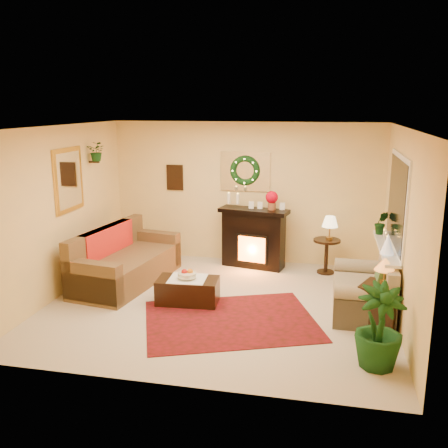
% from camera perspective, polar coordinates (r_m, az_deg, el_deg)
% --- Properties ---
extents(floor, '(5.00, 5.00, 0.00)m').
position_cam_1_polar(floor, '(7.53, -0.56, -9.16)').
color(floor, beige).
rests_on(floor, ground).
extents(ceiling, '(5.00, 5.00, 0.00)m').
position_cam_1_polar(ceiling, '(6.95, -0.61, 11.03)').
color(ceiling, white).
rests_on(ceiling, ground).
extents(wall_back, '(5.00, 5.00, 0.00)m').
position_cam_1_polar(wall_back, '(9.29, 2.42, 3.59)').
color(wall_back, '#EFD88C').
rests_on(wall_back, ground).
extents(wall_front, '(5.00, 5.00, 0.00)m').
position_cam_1_polar(wall_front, '(5.03, -6.15, -5.13)').
color(wall_front, '#EFD88C').
rests_on(wall_front, ground).
extents(wall_left, '(4.50, 4.50, 0.00)m').
position_cam_1_polar(wall_left, '(8.03, -18.27, 1.33)').
color(wall_left, '#EFD88C').
rests_on(wall_left, ground).
extents(wall_right, '(4.50, 4.50, 0.00)m').
position_cam_1_polar(wall_right, '(7.04, 19.72, -0.45)').
color(wall_right, '#EFD88C').
rests_on(wall_right, ground).
extents(area_rug, '(2.76, 2.43, 0.01)m').
position_cam_1_polar(area_rug, '(6.99, 0.74, -10.96)').
color(area_rug, '#571612').
rests_on(area_rug, floor).
extents(sofa, '(1.26, 2.26, 0.92)m').
position_cam_1_polar(sofa, '(8.41, -11.04, -3.83)').
color(sofa, brown).
rests_on(sofa, floor).
extents(red_throw, '(0.82, 1.33, 0.02)m').
position_cam_1_polar(red_throw, '(8.55, -11.25, -3.38)').
color(red_throw, '#E63F19').
rests_on(red_throw, sofa).
extents(fireplace, '(1.15, 0.56, 1.01)m').
position_cam_1_polar(fireplace, '(9.06, 3.40, -1.55)').
color(fireplace, black).
rests_on(fireplace, floor).
extents(poinsettia, '(0.22, 0.22, 0.22)m').
position_cam_1_polar(poinsettia, '(8.87, 5.49, 3.06)').
color(poinsettia, red).
rests_on(poinsettia, fireplace).
extents(mantel_candle_a, '(0.06, 0.06, 0.19)m').
position_cam_1_polar(mantel_candle_a, '(8.96, 0.55, 2.96)').
color(mantel_candle_a, white).
rests_on(mantel_candle_a, fireplace).
extents(mantel_candle_b, '(0.06, 0.06, 0.18)m').
position_cam_1_polar(mantel_candle_b, '(8.89, 1.58, 2.88)').
color(mantel_candle_b, white).
rests_on(mantel_candle_b, fireplace).
extents(mantel_mirror, '(0.92, 0.02, 0.72)m').
position_cam_1_polar(mantel_mirror, '(9.21, 2.43, 6.02)').
color(mantel_mirror, white).
rests_on(mantel_mirror, wall_back).
extents(wreath, '(0.55, 0.11, 0.55)m').
position_cam_1_polar(wreath, '(9.17, 2.39, 6.11)').
color(wreath, '#194719').
rests_on(wreath, wall_back).
extents(wall_art, '(0.32, 0.03, 0.48)m').
position_cam_1_polar(wall_art, '(9.55, -5.63, 5.32)').
color(wall_art, '#381E11').
rests_on(wall_art, wall_back).
extents(gold_mirror, '(0.03, 0.84, 1.00)m').
position_cam_1_polar(gold_mirror, '(8.20, -17.34, 4.84)').
color(gold_mirror, gold).
rests_on(gold_mirror, wall_left).
extents(hanging_plant, '(0.33, 0.28, 0.36)m').
position_cam_1_polar(hanging_plant, '(8.77, -14.26, 7.01)').
color(hanging_plant, '#194719').
rests_on(hanging_plant, wall_left).
extents(loveseat, '(0.82, 1.40, 0.81)m').
position_cam_1_polar(loveseat, '(7.40, 15.61, -6.59)').
color(loveseat, '#93755B').
rests_on(loveseat, floor).
extents(window_frame, '(0.03, 1.86, 1.36)m').
position_cam_1_polar(window_frame, '(7.52, 19.22, 2.40)').
color(window_frame, white).
rests_on(window_frame, wall_right).
extents(window_glass, '(0.02, 1.70, 1.22)m').
position_cam_1_polar(window_glass, '(7.51, 19.11, 2.40)').
color(window_glass, black).
rests_on(window_glass, wall_right).
extents(window_sill, '(0.22, 1.86, 0.04)m').
position_cam_1_polar(window_sill, '(7.66, 18.05, -2.56)').
color(window_sill, white).
rests_on(window_sill, wall_right).
extents(mini_tree, '(0.19, 0.19, 0.28)m').
position_cam_1_polar(mini_tree, '(7.20, 18.20, -2.17)').
color(mini_tree, white).
rests_on(mini_tree, window_sill).
extents(sill_plant, '(0.27, 0.21, 0.48)m').
position_cam_1_polar(sill_plant, '(8.27, 17.54, 0.19)').
color(sill_plant, '#145214').
rests_on(sill_plant, window_sill).
extents(side_table_round, '(0.59, 0.59, 0.61)m').
position_cam_1_polar(side_table_round, '(8.94, 11.61, -3.51)').
color(side_table_round, black).
rests_on(side_table_round, floor).
extents(lamp_cream, '(0.28, 0.28, 0.42)m').
position_cam_1_polar(lamp_cream, '(8.79, 12.01, -0.08)').
color(lamp_cream, '#FBEAA9').
rests_on(lamp_cream, side_table_round).
extents(end_table_square, '(0.64, 0.64, 0.60)m').
position_cam_1_polar(end_table_square, '(7.01, 17.42, -9.19)').
color(end_table_square, '#522F10').
rests_on(end_table_square, floor).
extents(lamp_tiffany, '(0.27, 0.27, 0.40)m').
position_cam_1_polar(lamp_tiffany, '(6.88, 17.84, -5.42)').
color(lamp_tiffany, orange).
rests_on(lamp_tiffany, end_table_square).
extents(coffee_table, '(0.93, 0.55, 0.38)m').
position_cam_1_polar(coffee_table, '(7.52, -4.16, -7.49)').
color(coffee_table, '#41241B').
rests_on(coffee_table, floor).
extents(fruit_bowl, '(0.28, 0.28, 0.06)m').
position_cam_1_polar(fruit_bowl, '(7.42, -4.25, -5.81)').
color(fruit_bowl, white).
rests_on(fruit_bowl, coffee_table).
extents(floor_palm, '(2.08, 2.08, 2.92)m').
position_cam_1_polar(floor_palm, '(5.95, 17.29, -11.49)').
color(floor_palm, '#154A15').
rests_on(floor_palm, floor).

